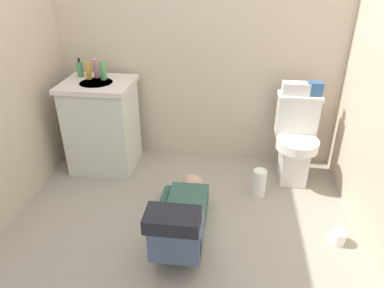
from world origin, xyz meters
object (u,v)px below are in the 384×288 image
at_px(bottle_green, 103,71).
at_px(bottle_amber, 88,71).
at_px(toilet_paper_roll, 337,237).
at_px(bottle_pink, 97,68).
at_px(paper_towel_roll, 259,183).
at_px(soap_dispenser, 80,69).
at_px(vanity_cabinet, 103,124).
at_px(person_plumber, 182,219).
at_px(faucet, 102,71).
at_px(toiletry_bag, 315,88).
at_px(tissue_box, 296,88).
at_px(toilet, 295,140).

bearing_deg(bottle_green, bottle_amber, -179.84).
bearing_deg(toilet_paper_roll, bottle_amber, 156.63).
relative_size(bottle_pink, paper_towel_roll, 0.69).
height_order(soap_dispenser, bottle_amber, soap_dispenser).
xyz_separation_m(vanity_cabinet, bottle_pink, (-0.04, 0.12, 0.48)).
bearing_deg(vanity_cabinet, person_plumber, -46.44).
xyz_separation_m(faucet, toiletry_bag, (1.82, -0.04, -0.06)).
bearing_deg(toilet_paper_roll, tissue_box, 106.22).
distance_m(tissue_box, paper_towel_roll, 0.84).
distance_m(bottle_pink, bottle_green, 0.10).
relative_size(toilet, paper_towel_roll, 3.21).
distance_m(tissue_box, bottle_amber, 1.76).
bearing_deg(vanity_cabinet, faucet, 90.00).
distance_m(vanity_cabinet, bottle_pink, 0.50).
relative_size(bottle_green, toilet_paper_roll, 1.43).
distance_m(soap_dispenser, bottle_pink, 0.15).
bearing_deg(vanity_cabinet, soap_dispenser, 147.65).
relative_size(faucet, tissue_box, 0.45).
xyz_separation_m(person_plumber, tissue_box, (0.81, 1.00, 0.62)).
relative_size(person_plumber, toilet_paper_roll, 9.68).
xyz_separation_m(toiletry_bag, bottle_green, (-1.78, -0.04, 0.09)).
height_order(tissue_box, toiletry_bag, toiletry_bag).
xyz_separation_m(soap_dispenser, bottle_green, (0.23, -0.06, 0.01)).
bearing_deg(bottle_green, faucet, 118.21).
xyz_separation_m(toilet, bottle_green, (-1.67, 0.06, 0.53)).
relative_size(person_plumber, paper_towel_roll, 4.56).
height_order(bottle_green, paper_towel_roll, bottle_green).
distance_m(toiletry_bag, toilet_paper_roll, 1.19).
relative_size(faucet, soap_dispenser, 0.60).
bearing_deg(bottle_pink, bottle_green, -35.28).
xyz_separation_m(bottle_amber, toilet_paper_roll, (2.02, -0.87, -0.84)).
height_order(vanity_cabinet, toiletry_bag, toiletry_bag).
xyz_separation_m(person_plumber, soap_dispenser, (-1.05, 1.02, 0.71)).
bearing_deg(tissue_box, vanity_cabinet, -176.60).
bearing_deg(paper_towel_roll, tissue_box, 58.12).
height_order(toiletry_bag, bottle_amber, bottle_amber).
bearing_deg(toiletry_bag, toilet_paper_roll, -82.82).
xyz_separation_m(faucet, bottle_pink, (-0.04, -0.02, 0.03)).
bearing_deg(vanity_cabinet, tissue_box, 3.40).
bearing_deg(bottle_green, toilet, -1.90).
height_order(vanity_cabinet, bottle_amber, bottle_amber).
bearing_deg(bottle_green, paper_towel_roll, -15.30).
bearing_deg(vanity_cabinet, paper_towel_roll, -12.42).
distance_m(bottle_amber, toilet_paper_roll, 2.36).
height_order(person_plumber, bottle_pink, bottle_pink).
distance_m(faucet, paper_towel_roll, 1.66).
distance_m(tissue_box, toilet_paper_roll, 1.21).
bearing_deg(bottle_green, vanity_cabinet, -122.66).
distance_m(vanity_cabinet, tissue_box, 1.71).
distance_m(soap_dispenser, bottle_amber, 0.11).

